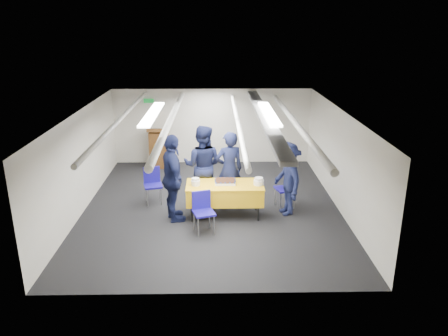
{
  "coord_description": "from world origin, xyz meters",
  "views": [
    {
      "loc": [
        0.11,
        -9.61,
        4.24
      ],
      "look_at": [
        0.29,
        -0.2,
        1.05
      ],
      "focal_mm": 35.0,
      "sensor_mm": 36.0,
      "label": 1
    }
  ],
  "objects": [
    {
      "name": "plate_stack_right",
      "position": [
        1.06,
        -0.54,
        0.85
      ],
      "size": [
        0.23,
        0.23,
        0.16
      ],
      "color": "white",
      "rests_on": "serving_table"
    },
    {
      "name": "chair_near",
      "position": [
        -0.18,
        -1.24,
        0.53
      ],
      "size": [
        0.53,
        0.53,
        0.87
      ],
      "color": "gray",
      "rests_on": "ground"
    },
    {
      "name": "podium",
      "position": [
        -1.6,
        3.05,
        0.61
      ],
      "size": [
        0.62,
        0.53,
        1.25
      ],
      "color": "brown",
      "rests_on": "ground"
    },
    {
      "name": "sailor_c",
      "position": [
        -0.83,
        -0.69,
        0.98
      ],
      "size": [
        0.8,
        1.24,
        1.96
      ],
      "primitive_type": "imported",
      "rotation": [
        0.0,
        0.0,
        1.87
      ],
      "color": "black",
      "rests_on": "ground"
    },
    {
      "name": "sailor_b",
      "position": [
        -0.21,
        0.22,
        0.97
      ],
      "size": [
        1.07,
        0.91,
        1.94
      ],
      "primitive_type": "imported",
      "rotation": [
        0.0,
        0.0,
        2.94
      ],
      "color": "black",
      "rests_on": "ground"
    },
    {
      "name": "serving_table",
      "position": [
        0.3,
        -0.49,
        0.56
      ],
      "size": [
        1.72,
        0.82,
        0.77
      ],
      "color": "black",
      "rests_on": "ground"
    },
    {
      "name": "chair_right",
      "position": [
        1.82,
        0.02,
        0.53
      ],
      "size": [
        0.51,
        0.51,
        0.87
      ],
      "color": "gray",
      "rests_on": "ground"
    },
    {
      "name": "sailor_d",
      "position": [
        1.7,
        -0.4,
        0.85
      ],
      "size": [
        0.88,
        1.22,
        1.7
      ],
      "primitive_type": "imported",
      "rotation": [
        0.0,
        0.0,
        -1.32
      ],
      "color": "black",
      "rests_on": "ground"
    },
    {
      "name": "sailor_a",
      "position": [
        0.42,
        0.07,
        0.92
      ],
      "size": [
        0.76,
        0.6,
        1.84
      ],
      "primitive_type": "imported",
      "rotation": [
        0.0,
        0.0,
        3.41
      ],
      "color": "black",
      "rests_on": "ground"
    },
    {
      "name": "plate_stack_left",
      "position": [
        -0.35,
        -0.54,
        0.84
      ],
      "size": [
        0.2,
        0.2,
        0.16
      ],
      "color": "white",
      "rests_on": "serving_table"
    },
    {
      "name": "room_shell",
      "position": [
        0.09,
        0.41,
        1.81
      ],
      "size": [
        6.0,
        7.0,
        2.3
      ],
      "color": "silver",
      "rests_on": "ground"
    },
    {
      "name": "chair_left",
      "position": [
        -1.44,
        0.35,
        0.53
      ],
      "size": [
        0.51,
        0.51,
        0.87
      ],
      "color": "gray",
      "rests_on": "ground"
    },
    {
      "name": "sheet_cake",
      "position": [
        0.31,
        -0.44,
        0.81
      ],
      "size": [
        0.48,
        0.37,
        0.09
      ],
      "color": "white",
      "rests_on": "serving_table"
    },
    {
      "name": "ground",
      "position": [
        0.0,
        0.0,
        0.0
      ],
      "size": [
        7.0,
        7.0,
        0.0
      ],
      "primitive_type": "plane",
      "color": "black",
      "rests_on": "ground"
    }
  ]
}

